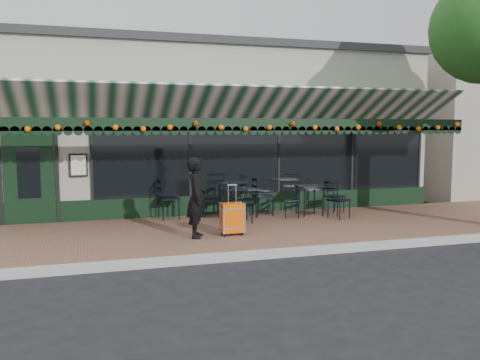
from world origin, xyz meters
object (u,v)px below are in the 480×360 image
object	(u,v)px
woman	(196,198)
cafe_table_a	(310,188)
chair_b_left	(212,200)
chair_a_left	(292,202)
chair_a_front	(339,200)
chair_b_right	(263,196)
chair_solo	(169,199)
cafe_table_b	(244,191)
chair_b_front	(241,202)
suitcase	(232,218)
chair_a_right	(334,197)

from	to	relation	value
woman	cafe_table_a	size ratio (longest dim) A/B	2.16
cafe_table_a	chair_b_left	size ratio (longest dim) A/B	0.90
chair_a_left	cafe_table_a	bearing A→B (deg)	137.13
chair_a_left	chair_a_front	world-z (taller)	chair_a_front
chair_a_front	chair_b_right	distance (m)	1.91
chair_b_right	chair_solo	world-z (taller)	chair_b_right
chair_b_right	cafe_table_b	bearing A→B (deg)	99.63
chair_a_front	chair_solo	xyz separation A→B (m)	(-4.03, 1.19, 0.04)
cafe_table_a	chair_a_front	world-z (taller)	chair_a_front
chair_b_front	cafe_table_b	bearing A→B (deg)	67.93
suitcase	chair_solo	xyz separation A→B (m)	(-0.97, 2.29, 0.14)
woman	chair_a_left	bearing A→B (deg)	-45.78
chair_a_right	chair_b_front	size ratio (longest dim) A/B	0.86
chair_a_front	chair_b_right	bearing A→B (deg)	126.01
woman	chair_solo	bearing A→B (deg)	20.65
cafe_table_a	chair_solo	xyz separation A→B (m)	(-3.56, 0.47, -0.19)
chair_b_right	chair_solo	size ratio (longest dim) A/B	1.00
suitcase	chair_a_left	size ratio (longest dim) A/B	1.35
woman	cafe_table_a	distance (m)	3.80
cafe_table_a	chair_solo	size ratio (longest dim) A/B	0.77
woman	chair_b_front	distance (m)	1.91
chair_a_front	chair_b_right	size ratio (longest dim) A/B	0.92
woman	cafe_table_b	world-z (taller)	woman
chair_a_left	chair_a_front	size ratio (longest dim) A/B	0.87
woman	chair_a_front	world-z (taller)	woman
chair_b_front	cafe_table_a	bearing A→B (deg)	13.74
chair_a_right	chair_solo	distance (m)	4.36
cafe_table_a	chair_solo	bearing A→B (deg)	172.43
cafe_table_b	chair_b_right	bearing A→B (deg)	8.18
chair_a_right	chair_solo	size ratio (longest dim) A/B	0.87
cafe_table_a	chair_a_left	bearing A→B (deg)	-155.41
cafe_table_b	chair_b_left	xyz separation A→B (m)	(-0.75, 0.25, -0.24)
suitcase	chair_a_left	distance (m)	2.53
woman	chair_b_right	xyz separation A→B (m)	(2.17, 2.06, -0.33)
chair_b_left	chair_a_left	bearing A→B (deg)	90.22
chair_a_left	chair_b_left	bearing A→B (deg)	-87.96
suitcase	woman	bearing A→B (deg)	175.50
woman	chair_b_left	xyz separation A→B (m)	(0.88, 2.23, -0.40)
chair_a_left	chair_solo	world-z (taller)	chair_solo
suitcase	chair_b_front	bearing A→B (deg)	62.66
chair_b_left	chair_solo	xyz separation A→B (m)	(-1.10, 0.05, 0.07)
chair_a_front	chair_b_front	world-z (taller)	chair_b_front
woman	cafe_table_b	distance (m)	2.57
chair_b_front	chair_a_left	bearing A→B (deg)	8.90
chair_a_right	woman	bearing A→B (deg)	101.11
chair_a_left	chair_a_front	bearing A→B (deg)	89.85
suitcase	chair_a_right	distance (m)	3.89
chair_b_left	chair_solo	bearing A→B (deg)	-71.64
cafe_table_a	chair_a_front	distance (m)	0.88
suitcase	cafe_table_a	xyz separation A→B (m)	(2.59, 1.82, 0.33)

